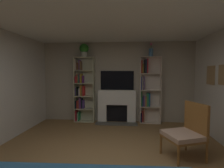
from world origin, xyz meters
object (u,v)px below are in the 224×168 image
object	(u,v)px
tv	(117,80)
bookshelf_right	(148,90)
potted_plant	(84,50)
armchair	(187,131)
vase_with_flowers	(151,52)
fireplace	(117,105)
bookshelf_left	(83,90)

from	to	relation	value
tv	bookshelf_right	distance (m)	1.04
potted_plant	armchair	xyz separation A→B (m)	(2.55, -2.28, -1.84)
potted_plant	vase_with_flowers	size ratio (longest dim) A/B	0.99
vase_with_flowers	fireplace	bearing A→B (deg)	178.64
tv	armchair	xyz separation A→B (m)	(1.48, -2.40, -0.84)
tv	bookshelf_left	size ratio (longest dim) A/B	0.51
fireplace	armchair	world-z (taller)	fireplace
potted_plant	vase_with_flowers	world-z (taller)	vase_with_flowers
bookshelf_left	armchair	bearing A→B (deg)	-41.47
bookshelf_left	potted_plant	distance (m)	1.31
potted_plant	armchair	bearing A→B (deg)	-41.79
bookshelf_left	armchair	xyz separation A→B (m)	(2.62, -2.32, -0.53)
tv	bookshelf_right	world-z (taller)	bookshelf_right
armchair	potted_plant	bearing A→B (deg)	138.21
fireplace	bookshelf_left	world-z (taller)	bookshelf_left
fireplace	armchair	bearing A→B (deg)	-57.25
fireplace	vase_with_flowers	size ratio (longest dim) A/B	3.03
vase_with_flowers	armchair	size ratio (longest dim) A/B	0.41
bookshelf_right	fireplace	bearing A→B (deg)	-178.40
tv	vase_with_flowers	bearing A→B (deg)	-6.39
tv	vase_with_flowers	xyz separation A→B (m)	(1.07, -0.12, 0.91)
bookshelf_left	vase_with_flowers	distance (m)	2.52
armchair	tv	bearing A→B (deg)	121.72
fireplace	potted_plant	size ratio (longest dim) A/B	3.06
potted_plant	armchair	distance (m)	3.88
fireplace	bookshelf_left	xyz separation A→B (m)	(-1.14, 0.01, 0.49)
fireplace	tv	distance (m)	0.81
fireplace	vase_with_flowers	distance (m)	2.01
fireplace	bookshelf_right	xyz separation A→B (m)	(0.99, 0.03, 0.50)
bookshelf_right	armchair	size ratio (longest dim) A/B	2.02
bookshelf_left	vase_with_flowers	size ratio (longest dim) A/B	4.87
tv	vase_with_flowers	world-z (taller)	vase_with_flowers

